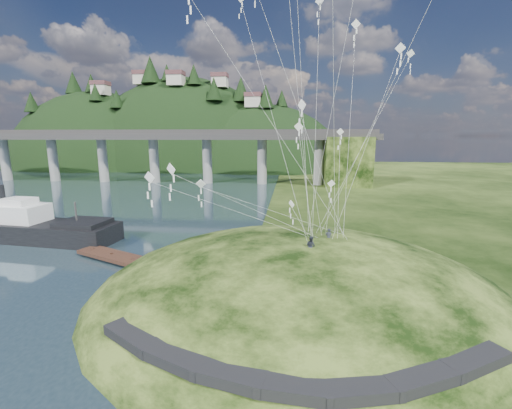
# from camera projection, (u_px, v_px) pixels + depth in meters

# --- Properties ---
(ground) EXTENTS (320.00, 320.00, 0.00)m
(ground) POSITION_uv_depth(u_px,v_px,m) (199.00, 303.00, 27.55)
(ground) COLOR black
(ground) RESTS_ON ground
(grass_hill) EXTENTS (36.00, 32.00, 13.00)m
(grass_hill) POSITION_uv_depth(u_px,v_px,m) (298.00, 313.00, 28.98)
(grass_hill) COLOR black
(grass_hill) RESTS_ON ground
(footpath) EXTENTS (22.29, 5.84, 0.83)m
(footpath) POSITION_uv_depth(u_px,v_px,m) (293.00, 366.00, 16.88)
(footpath) COLOR black
(footpath) RESTS_ON ground
(bridge) EXTENTS (160.00, 11.00, 15.00)m
(bridge) POSITION_uv_depth(u_px,v_px,m) (173.00, 149.00, 96.66)
(bridge) COLOR #2D2B2B
(bridge) RESTS_ON ground
(far_ridge) EXTENTS (153.00, 70.00, 94.50)m
(far_ridge) POSITION_uv_depth(u_px,v_px,m) (177.00, 183.00, 152.59)
(far_ridge) COLOR black
(far_ridge) RESTS_ON ground
(work_barge) EXTENTS (20.68, 7.43, 7.09)m
(work_barge) POSITION_uv_depth(u_px,v_px,m) (37.00, 227.00, 43.88)
(work_barge) COLOR black
(work_barge) RESTS_ON ground
(wooden_dock) EXTENTS (14.90, 8.33, 1.09)m
(wooden_dock) POSITION_uv_depth(u_px,v_px,m) (132.00, 261.00, 35.56)
(wooden_dock) COLOR #311C14
(wooden_dock) RESTS_ON ground
(kite_flyers) EXTENTS (2.39, 3.28, 1.61)m
(kite_flyers) POSITION_uv_depth(u_px,v_px,m) (317.00, 234.00, 26.69)
(kite_flyers) COLOR #282C36
(kite_flyers) RESTS_ON ground
(kite_swarm) EXTENTS (19.18, 16.41, 20.94)m
(kite_swarm) POSITION_uv_depth(u_px,v_px,m) (298.00, 57.00, 25.60)
(kite_swarm) COLOR white
(kite_swarm) RESTS_ON ground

